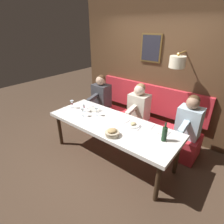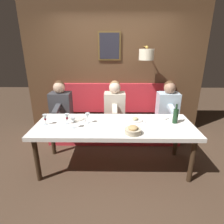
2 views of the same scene
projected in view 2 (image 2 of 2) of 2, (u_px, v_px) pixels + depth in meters
The scene contains 16 objects.
ground_plane at pixel (114, 166), 3.05m from camera, with size 12.00×12.00×0.00m, color #4C3828.
dining_table at pixel (114, 128), 2.82m from camera, with size 0.90×2.38×0.74m.
banquette_bench at pixel (114, 130), 3.81m from camera, with size 0.52×2.58×0.45m, color red.
back_wall_panel at pixel (115, 70), 3.96m from camera, with size 0.59×3.78×2.90m.
diner_nearest at pixel (168, 103), 3.59m from camera, with size 0.60×0.40×0.79m.
diner_near at pixel (115, 103), 3.60m from camera, with size 0.60×0.40×0.79m.
diner_middle at pixel (61, 102), 3.61m from camera, with size 0.60×0.40×0.79m.
place_setting_0 at pixel (161, 117), 3.06m from camera, with size 0.24×0.32×0.01m.
place_setting_1 at pixel (77, 119), 2.99m from camera, with size 0.24×0.32×0.01m.
place_setting_2 at pixel (135, 120), 2.94m from camera, with size 0.24×0.31×0.05m.
wine_glass_0 at pixel (67, 117), 2.77m from camera, with size 0.07×0.07×0.16m.
wine_glass_1 at pixel (45, 117), 2.74m from camera, with size 0.07×0.07×0.16m.
wine_glass_2 at pixel (88, 116), 2.80m from camera, with size 0.07×0.07×0.16m.
wine_glass_3 at pixel (73, 120), 2.63m from camera, with size 0.07×0.07×0.16m.
wine_bottle at pixel (176, 116), 2.81m from camera, with size 0.08×0.08×0.30m.
bread_bowl at pixel (133, 130), 2.49m from camera, with size 0.22×0.22×0.12m.
Camera 2 is at (-2.56, 0.00, 1.86)m, focal length 29.70 mm.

